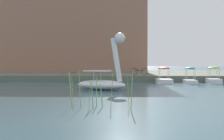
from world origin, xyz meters
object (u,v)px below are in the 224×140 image
(swan_boat, at_px, (104,79))
(pedal_boat_lime, at_px, (213,78))
(pedal_boat_teal, at_px, (190,79))
(bicycle_parked, at_px, (139,72))
(pedal_boat_red, at_px, (164,79))

(swan_boat, distance_m, pedal_boat_lime, 11.49)
(pedal_boat_teal, relative_size, bicycle_parked, 1.13)
(pedal_boat_teal, distance_m, bicycle_parked, 5.29)
(swan_boat, bearing_deg, pedal_boat_lime, 38.68)
(pedal_boat_red, height_order, bicycle_parked, pedal_boat_red)
(pedal_boat_teal, bearing_deg, pedal_boat_lime, 10.51)
(swan_boat, height_order, pedal_boat_red, swan_boat)
(pedal_boat_red, distance_m, pedal_boat_teal, 2.24)
(bicycle_parked, bearing_deg, pedal_boat_teal, -36.03)
(pedal_boat_red, xyz_separation_m, pedal_boat_lime, (4.26, -0.07, 0.06))
(swan_boat, relative_size, pedal_boat_lime, 1.75)
(swan_boat, height_order, bicycle_parked, swan_boat)
(pedal_boat_red, bearing_deg, bicycle_parked, 128.03)
(pedal_boat_red, relative_size, pedal_boat_lime, 1.01)
(pedal_boat_teal, relative_size, pedal_boat_lime, 0.92)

